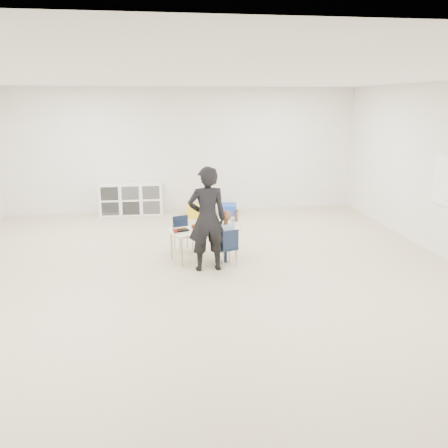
{
  "coord_description": "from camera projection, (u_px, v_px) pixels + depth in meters",
  "views": [
    {
      "loc": [
        -0.59,
        -6.37,
        2.49
      ],
      "look_at": [
        0.29,
        -0.13,
        0.85
      ],
      "focal_mm": 38.0,
      "sensor_mm": 36.0,
      "label": 1
    }
  ],
  "objects": [
    {
      "name": "room",
      "position": [
        202.0,
        183.0,
        6.46
      ],
      "size": [
        9.0,
        9.02,
        2.8
      ],
      "color": "#B5AA8B",
      "rests_on": "ground"
    },
    {
      "name": "table",
      "position": [
        204.0,
        243.0,
        7.68
      ],
      "size": [
        1.21,
        0.88,
        0.5
      ],
      "rotation": [
        0.0,
        0.0,
        0.35
      ],
      "color": "#F5ECC4",
      "rests_on": "ground"
    },
    {
      "name": "chair_near",
      "position": [
        226.0,
        247.0,
        7.31
      ],
      "size": [
        0.36,
        0.35,
        0.6
      ],
      "primitive_type": null,
      "rotation": [
        0.0,
        0.0,
        0.35
      ],
      "color": "#101A31",
      "rests_on": "ground"
    },
    {
      "name": "chair_far",
      "position": [
        183.0,
        234.0,
        8.02
      ],
      "size": [
        0.36,
        0.35,
        0.6
      ],
      "primitive_type": null,
      "rotation": [
        0.0,
        0.0,
        0.35
      ],
      "color": "#101A31",
      "rests_on": "ground"
    },
    {
      "name": "child",
      "position": [
        226.0,
        237.0,
        7.27
      ],
      "size": [
        0.51,
        0.51,
        0.94
      ],
      "primitive_type": null,
      "rotation": [
        0.0,
        0.0,
        0.35
      ],
      "color": "#A3C1DD",
      "rests_on": "chair_near"
    },
    {
      "name": "lunch_tray_near",
      "position": [
        208.0,
        227.0,
        7.68
      ],
      "size": [
        0.26,
        0.23,
        0.03
      ],
      "primitive_type": "cube",
      "rotation": [
        0.0,
        0.0,
        0.35
      ],
      "color": "black",
      "rests_on": "table"
    },
    {
      "name": "lunch_tray_far",
      "position": [
        181.0,
        230.0,
        7.49
      ],
      "size": [
        0.26,
        0.23,
        0.03
      ],
      "primitive_type": "cube",
      "rotation": [
        0.0,
        0.0,
        0.35
      ],
      "color": "black",
      "rests_on": "table"
    },
    {
      "name": "milk_carton",
      "position": [
        209.0,
        227.0,
        7.52
      ],
      "size": [
        0.09,
        0.09,
        0.1
      ],
      "primitive_type": "cube",
      "rotation": [
        0.0,
        0.0,
        0.35
      ],
      "color": "white",
      "rests_on": "table"
    },
    {
      "name": "bread_roll",
      "position": [
        222.0,
        226.0,
        7.67
      ],
      "size": [
        0.09,
        0.09,
        0.07
      ],
      "primitive_type": "ellipsoid",
      "color": "tan",
      "rests_on": "table"
    },
    {
      "name": "apple_near",
      "position": [
        193.0,
        226.0,
        7.61
      ],
      "size": [
        0.07,
        0.07,
        0.07
      ],
      "primitive_type": "sphere",
      "color": "maroon",
      "rests_on": "table"
    },
    {
      "name": "apple_far",
      "position": [
        176.0,
        231.0,
        7.34
      ],
      "size": [
        0.07,
        0.07,
        0.07
      ],
      "primitive_type": "sphere",
      "color": "maroon",
      "rests_on": "table"
    },
    {
      "name": "cubby_shelf",
      "position": [
        131.0,
        199.0,
        10.66
      ],
      "size": [
        1.4,
        0.4,
        0.7
      ],
      "primitive_type": "cube",
      "color": "white",
      "rests_on": "ground"
    },
    {
      "name": "rules_poster",
      "position": [
        445.0,
        181.0,
        7.61
      ],
      "size": [
        0.02,
        0.6,
        0.8
      ],
      "primitive_type": "cube",
      "color": "white",
      "rests_on": "room"
    },
    {
      "name": "adult",
      "position": [
        207.0,
        219.0,
        7.02
      ],
      "size": [
        0.61,
        0.42,
        1.58
      ],
      "primitive_type": "imported",
      "rotation": [
        0.0,
        0.0,
        3.22
      ],
      "color": "black",
      "rests_on": "ground"
    },
    {
      "name": "bin_red",
      "position": [
        199.0,
        210.0,
        10.6
      ],
      "size": [
        0.39,
        0.5,
        0.24
      ],
      "primitive_type": "cube",
      "rotation": [
        0.0,
        0.0,
        -0.03
      ],
      "color": "red",
      "rests_on": "ground"
    },
    {
      "name": "bin_yellow",
      "position": [
        195.0,
        211.0,
        10.51
      ],
      "size": [
        0.41,
        0.52,
        0.25
      ],
      "primitive_type": "cube",
      "rotation": [
        0.0,
        0.0,
        -0.04
      ],
      "color": "yellow",
      "rests_on": "ground"
    },
    {
      "name": "bin_blue",
      "position": [
        228.0,
        209.0,
        10.71
      ],
      "size": [
        0.43,
        0.52,
        0.23
      ],
      "primitive_type": "cube",
      "rotation": [
        0.0,
        0.0,
        -0.15
      ],
      "color": "#163CAC",
      "rests_on": "ground"
    }
  ]
}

